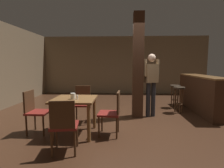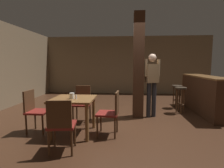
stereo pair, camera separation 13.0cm
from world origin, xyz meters
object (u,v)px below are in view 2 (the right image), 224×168
Objects in this scene: chair_north at (82,101)px; napkin_cup at (72,96)px; bar_stool_near at (181,94)px; bar_stool_mid at (177,91)px; bar_counter at (201,94)px; standing_person at (152,81)px; chair_east at (111,111)px; chair_west at (35,109)px; chair_south at (61,123)px; salt_shaker at (76,97)px; dining_table at (74,105)px.

chair_north is 0.94m from napkin_cup.
bar_stool_near reaches higher than bar_stool_mid.
bar_stool_near is at bearing -169.38° from bar_counter.
bar_stool_mid is at bearing 138.77° from bar_counter.
standing_person is 0.72× the size of bar_counter.
bar_stool_mid is (2.77, 2.47, -0.25)m from napkin_cup.
standing_person is at bearing 53.63° from chair_east.
chair_west is (-0.82, -0.81, 0.00)m from chair_north.
salt_shaker is at bearing 86.79° from chair_south.
chair_north is 0.37× the size of bar_counter.
napkin_cup is at bearing -138.34° from bar_stool_mid.
chair_south is 0.78m from salt_shaker.
chair_west is 0.52× the size of standing_person.
bar_stool_near is at bearing 44.44° from chair_south.
standing_person is (1.69, 1.42, 0.21)m from salt_shaker.
chair_east is at bearing -2.29° from dining_table.
chair_west is at bearing 173.58° from salt_shaker.
napkin_cup is 0.05× the size of bar_counter.
chair_east is at bearing -126.37° from standing_person.
chair_east is 0.76m from salt_shaker.
dining_table is at bearing 84.70° from napkin_cup.
bar_stool_near is (0.91, 0.45, -0.43)m from standing_person.
chair_west reaches higher than dining_table.
chair_south is at bearing -86.20° from napkin_cup.
bar_stool_mid is (0.99, 1.07, -0.44)m from standing_person.
bar_stool_mid is at bearing 29.50° from chair_north.
chair_west is 0.37× the size of bar_counter.
chair_north and chair_east have the same top height.
chair_north reaches higher than bar_stool_mid.
dining_table is 0.49× the size of standing_person.
chair_east reaches higher than dining_table.
standing_person is at bearing 26.63° from chair_west.
standing_person reaches higher than dining_table.
standing_person reaches higher than bar_counter.
dining_table is 1.10× the size of bar_stool_near.
salt_shaker is at bearing -83.42° from chair_north.
chair_west is 3.95m from bar_stool_near.
bar_counter is at bearing 17.77° from chair_north.
chair_north is 1.15m from chair_west.
chair_south is at bearing -93.21° from salt_shaker.
dining_table is 3.65m from bar_stool_mid.
dining_table is 7.15× the size of napkin_cup.
bar_counter reaches higher than chair_west.
chair_north is at bearing -160.60° from bar_stool_near.
chair_east is at bearing 47.12° from chair_south.
chair_west is 2.97m from standing_person.
chair_west is at bearing 179.67° from dining_table.
salt_shaker is 0.05× the size of standing_person.
bar_stool_mid is (0.07, 0.62, -0.01)m from bar_stool_near.
chair_west reaches higher than napkin_cup.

